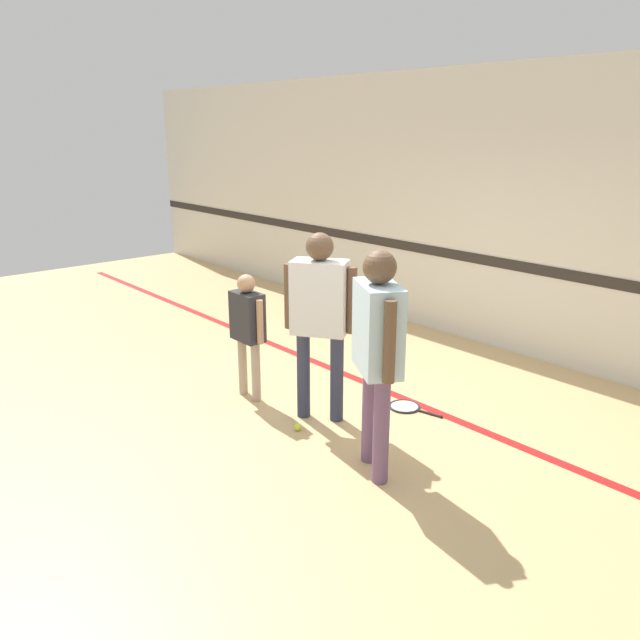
{
  "coord_description": "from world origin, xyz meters",
  "views": [
    {
      "loc": [
        3.73,
        -3.39,
        2.52
      ],
      "look_at": [
        -0.13,
        0.0,
        0.93
      ],
      "focal_mm": 35.0,
      "sensor_mm": 36.0,
      "label": 1
    }
  ],
  "objects_px": {
    "person_instructor": "(320,307)",
    "racket_spare_on_floor": "(406,407)",
    "person_student_left": "(248,323)",
    "tennis_ball_by_spare_racket": "(383,404)",
    "tennis_ball_near_instructor": "(298,427)",
    "person_student_right": "(378,340)"
  },
  "relations": [
    {
      "from": "person_instructor",
      "to": "racket_spare_on_floor",
      "type": "xyz_separation_m",
      "value": [
        0.38,
        0.74,
        -1.03
      ]
    },
    {
      "from": "person_student_left",
      "to": "racket_spare_on_floor",
      "type": "distance_m",
      "value": 1.69
    },
    {
      "from": "person_instructor",
      "to": "tennis_ball_by_spare_racket",
      "type": "bearing_deg",
      "value": 35.28
    },
    {
      "from": "racket_spare_on_floor",
      "to": "tennis_ball_near_instructor",
      "type": "bearing_deg",
      "value": -119.41
    },
    {
      "from": "racket_spare_on_floor",
      "to": "tennis_ball_near_instructor",
      "type": "height_order",
      "value": "tennis_ball_near_instructor"
    },
    {
      "from": "person_student_left",
      "to": "person_student_right",
      "type": "xyz_separation_m",
      "value": [
        1.75,
        -0.08,
        0.3
      ]
    },
    {
      "from": "person_student_right",
      "to": "racket_spare_on_floor",
      "type": "xyz_separation_m",
      "value": [
        -0.57,
        1.03,
        -1.05
      ]
    },
    {
      "from": "tennis_ball_by_spare_racket",
      "to": "racket_spare_on_floor",
      "type": "bearing_deg",
      "value": 44.63
    },
    {
      "from": "racket_spare_on_floor",
      "to": "tennis_ball_by_spare_racket",
      "type": "height_order",
      "value": "tennis_ball_by_spare_racket"
    },
    {
      "from": "person_instructor",
      "to": "tennis_ball_near_instructor",
      "type": "xyz_separation_m",
      "value": [
        0.06,
        -0.31,
        -1.01
      ]
    },
    {
      "from": "person_student_left",
      "to": "tennis_ball_by_spare_racket",
      "type": "height_order",
      "value": "person_student_left"
    },
    {
      "from": "person_student_right",
      "to": "racket_spare_on_floor",
      "type": "relative_size",
      "value": 3.06
    },
    {
      "from": "person_student_right",
      "to": "person_instructor",
      "type": "bearing_deg",
      "value": 13.54
    },
    {
      "from": "person_student_right",
      "to": "racket_spare_on_floor",
      "type": "bearing_deg",
      "value": -30.73
    },
    {
      "from": "tennis_ball_near_instructor",
      "to": "person_student_left",
      "type": "bearing_deg",
      "value": 173.35
    },
    {
      "from": "person_student_left",
      "to": "person_student_right",
      "type": "height_order",
      "value": "person_student_right"
    },
    {
      "from": "person_student_left",
      "to": "tennis_ball_by_spare_racket",
      "type": "xyz_separation_m",
      "value": [
        1.02,
        0.8,
        -0.73
      ]
    },
    {
      "from": "person_student_right",
      "to": "tennis_ball_by_spare_racket",
      "type": "distance_m",
      "value": 1.53
    },
    {
      "from": "person_student_right",
      "to": "person_student_left",
      "type": "bearing_deg",
      "value": 27.82
    },
    {
      "from": "person_instructor",
      "to": "person_student_right",
      "type": "distance_m",
      "value": 1.0
    },
    {
      "from": "racket_spare_on_floor",
      "to": "person_student_right",
      "type": "bearing_deg",
      "value": -73.55
    },
    {
      "from": "person_student_right",
      "to": "racket_spare_on_floor",
      "type": "height_order",
      "value": "person_student_right"
    }
  ]
}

